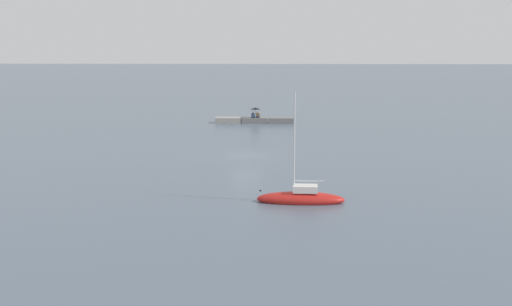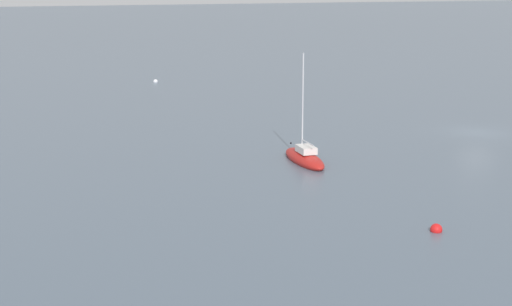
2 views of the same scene
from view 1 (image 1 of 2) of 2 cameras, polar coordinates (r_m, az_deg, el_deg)
The scene contains 6 objects.
ground_plane at distance 51.00m, azimuth -1.00°, elevation -0.21°, with size 500.00×500.00×0.00m, color slate.
seawall_pier at distance 72.12m, azimuth -0.14°, elevation 3.14°, with size 9.41×1.65×0.67m.
person_seated_brown_left at distance 72.00m, azimuth 0.18°, elevation 3.60°, with size 0.47×0.65×0.73m.
person_seated_blue_right at distance 71.88m, azimuth -0.28°, elevation 3.59°, with size 0.47×0.65×0.73m.
umbrella_open_black at distance 71.89m, azimuth -0.06°, elevation 4.27°, with size 1.19×1.19×1.26m.
sailboat_red_far at distance 35.89m, azimuth 4.30°, elevation -4.32°, with size 5.31×1.70×6.86m.
Camera 1 is at (-2.54, 50.09, 9.27)m, focal length 41.93 mm.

